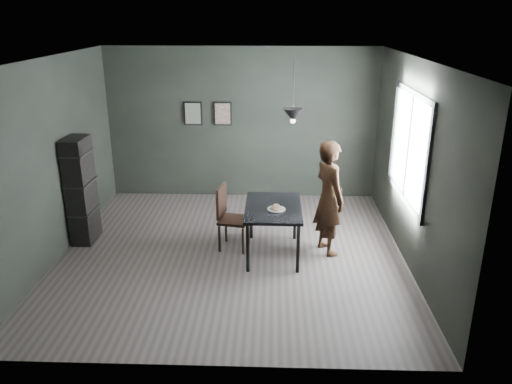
{
  "coord_description": "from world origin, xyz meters",
  "views": [
    {
      "loc": [
        0.59,
        -6.62,
        3.37
      ],
      "look_at": [
        0.35,
        0.05,
        0.95
      ],
      "focal_mm": 35.0,
      "sensor_mm": 36.0,
      "label": 1
    }
  ],
  "objects_px": {
    "woman": "(329,198)",
    "shelf_unit": "(81,190)",
    "white_plate": "(276,210)",
    "wood_chair": "(228,213)",
    "cafe_table": "(273,212)",
    "pendant_lamp": "(293,115)"
  },
  "relations": [
    {
      "from": "white_plate",
      "to": "pendant_lamp",
      "type": "bearing_deg",
      "value": 48.34
    },
    {
      "from": "cafe_table",
      "to": "white_plate",
      "type": "relative_size",
      "value": 5.22
    },
    {
      "from": "woman",
      "to": "shelf_unit",
      "type": "bearing_deg",
      "value": 62.14
    },
    {
      "from": "wood_chair",
      "to": "shelf_unit",
      "type": "height_order",
      "value": "shelf_unit"
    },
    {
      "from": "white_plate",
      "to": "woman",
      "type": "relative_size",
      "value": 0.14
    },
    {
      "from": "cafe_table",
      "to": "white_plate",
      "type": "xyz_separation_m",
      "value": [
        0.04,
        -0.13,
        0.08
      ]
    },
    {
      "from": "cafe_table",
      "to": "wood_chair",
      "type": "bearing_deg",
      "value": 162.93
    },
    {
      "from": "white_plate",
      "to": "cafe_table",
      "type": "bearing_deg",
      "value": 107.16
    },
    {
      "from": "woman",
      "to": "shelf_unit",
      "type": "relative_size",
      "value": 1.04
    },
    {
      "from": "cafe_table",
      "to": "shelf_unit",
      "type": "xyz_separation_m",
      "value": [
        -2.92,
        0.39,
        0.15
      ]
    },
    {
      "from": "white_plate",
      "to": "pendant_lamp",
      "type": "xyz_separation_m",
      "value": [
        0.21,
        0.23,
        1.29
      ]
    },
    {
      "from": "woman",
      "to": "wood_chair",
      "type": "relative_size",
      "value": 1.74
    },
    {
      "from": "wood_chair",
      "to": "cafe_table",
      "type": "bearing_deg",
      "value": -6.43
    },
    {
      "from": "white_plate",
      "to": "wood_chair",
      "type": "bearing_deg",
      "value": 154.41
    },
    {
      "from": "shelf_unit",
      "to": "pendant_lamp",
      "type": "distance_m",
      "value": 3.41
    },
    {
      "from": "white_plate",
      "to": "wood_chair",
      "type": "distance_m",
      "value": 0.81
    },
    {
      "from": "cafe_table",
      "to": "shelf_unit",
      "type": "distance_m",
      "value": 2.95
    },
    {
      "from": "woman",
      "to": "white_plate",
      "type": "bearing_deg",
      "value": 84.99
    },
    {
      "from": "white_plate",
      "to": "woman",
      "type": "xyz_separation_m",
      "value": [
        0.76,
        0.26,
        0.09
      ]
    },
    {
      "from": "white_plate",
      "to": "shelf_unit",
      "type": "relative_size",
      "value": 0.14
    },
    {
      "from": "shelf_unit",
      "to": "cafe_table",
      "type": "bearing_deg",
      "value": -7.13
    },
    {
      "from": "shelf_unit",
      "to": "pendant_lamp",
      "type": "bearing_deg",
      "value": -4.75
    }
  ]
}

